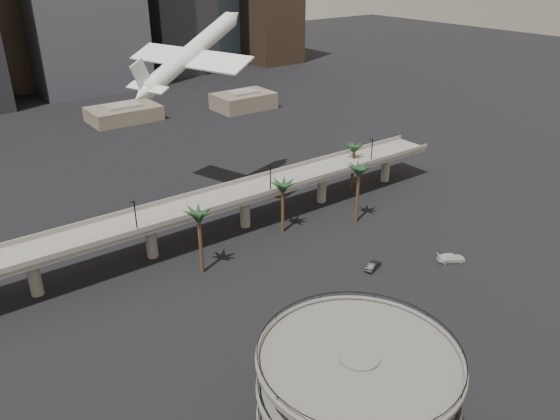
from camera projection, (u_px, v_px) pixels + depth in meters
ground at (400, 395)px, 74.58m from camera, size 700.00×700.00×0.00m
parking_ramp at (356, 402)px, 60.43m from camera, size 22.20×22.20×17.35m
overpass at (200, 209)px, 111.19m from camera, size 130.00×9.30×14.70m
palm_trees at (305, 178)px, 115.63m from camera, size 54.40×18.40×14.00m
low_buildings at (89, 125)px, 179.99m from camera, size 135.00×27.50×6.80m
airborne_jet at (190, 54)px, 114.43m from camera, size 32.89×30.73×16.70m
car_a at (331, 338)px, 84.56m from camera, size 4.09×1.85×1.36m
car_b at (373, 266)px, 103.89m from camera, size 4.65×2.92×1.45m
car_c at (451, 258)px, 106.35m from camera, size 5.87×4.79×1.60m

